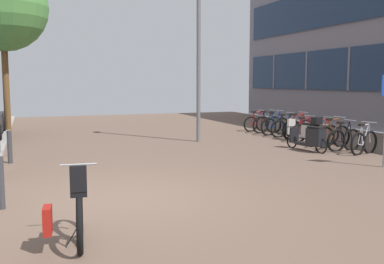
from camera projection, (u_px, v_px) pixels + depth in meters
name	position (u px, v px, depth m)	size (l,w,h in m)	color
ground	(198.00, 192.00, 8.40)	(21.00, 40.00, 0.13)	#2D2924
bicycle_foreground	(77.00, 213.00, 5.62)	(0.74, 1.46, 1.12)	black
bicycle_rack_00	(364.00, 143.00, 12.59)	(1.28, 0.50, 0.97)	black
bicycle_rack_01	(344.00, 140.00, 13.20)	(1.32, 0.48, 0.98)	black
bicycle_rack_02	(333.00, 136.00, 13.91)	(1.43, 0.48, 1.02)	black
bicycle_rack_03	(322.00, 134.00, 14.61)	(1.30, 0.48, 0.96)	black
bicycle_rack_04	(305.00, 132.00, 15.19)	(1.29, 0.48, 0.95)	black
bicycle_rack_05	(298.00, 129.00, 15.92)	(1.43, 0.48, 1.03)	black
bicycle_rack_06	(285.00, 128.00, 16.54)	(1.34, 0.48, 0.97)	black
bicycle_rack_07	(275.00, 126.00, 17.19)	(1.37, 0.48, 1.01)	black
bicycle_rack_08	(267.00, 124.00, 17.86)	(1.37, 0.48, 0.99)	black
bicycle_rack_09	(257.00, 123.00, 18.49)	(1.28, 0.48, 0.94)	black
scooter_near	(311.00, 138.00, 13.11)	(0.58, 1.72, 0.79)	black
scooter_mid	(306.00, 130.00, 14.93)	(0.58, 1.84, 0.95)	black
lamp_post	(199.00, 40.00, 14.91)	(0.20, 0.52, 6.41)	slate
street_tree	(2.00, 7.00, 17.78)	(3.67, 3.67, 7.01)	brown
bollard_near	(1.00, 183.00, 7.13)	(0.12, 0.12, 0.88)	#38383D
bollard_far	(10.00, 147.00, 11.17)	(0.12, 0.12, 0.84)	#38383D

